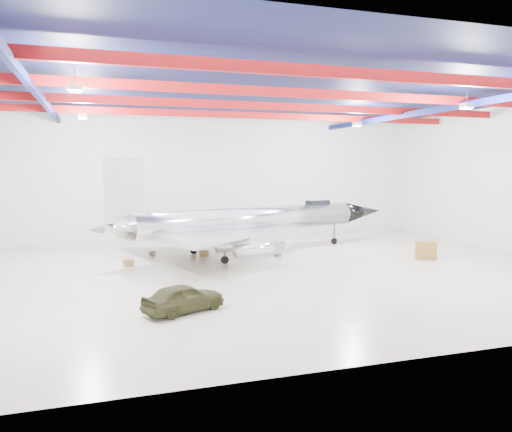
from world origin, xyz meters
name	(u,v)px	position (x,y,z in m)	size (l,w,h in m)	color
floor	(257,271)	(0.00, 0.00, 0.00)	(40.00, 40.00, 0.00)	#B8B092
wall_back	(206,177)	(0.00, 15.00, 5.50)	(40.00, 40.00, 0.00)	silver
ceiling	(257,89)	(0.00, 0.00, 11.00)	(40.00, 40.00, 0.00)	#0A0F38
ceiling_structure	(257,100)	(0.00, 0.00, 10.32)	(39.50, 29.50, 1.08)	maroon
jet_aircraft	(251,223)	(1.51, 6.17, 2.29)	(25.01, 18.05, 6.97)	silver
jeep	(184,298)	(-5.75, -7.25, 0.64)	(1.51, 3.74, 1.27)	#323319
desk	(426,250)	(12.38, 0.29, 0.62)	(1.36, 0.68, 1.25)	brown
crate_ply	(129,263)	(-7.43, 4.09, 0.21)	(0.60, 0.48, 0.42)	olive
toolbox_red	(227,246)	(0.47, 9.24, 0.15)	(0.44, 0.35, 0.30)	maroon
engine_drum	(278,253)	(3.00, 4.46, 0.22)	(0.49, 0.49, 0.44)	#59595B
crate_small	(152,253)	(-5.58, 7.74, 0.15)	(0.43, 0.34, 0.30)	#59595B
oil_barrel	(204,253)	(-2.05, 6.16, 0.20)	(0.57, 0.46, 0.40)	olive
spares_box	(221,243)	(0.32, 10.73, 0.16)	(0.37, 0.37, 0.33)	#59595B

